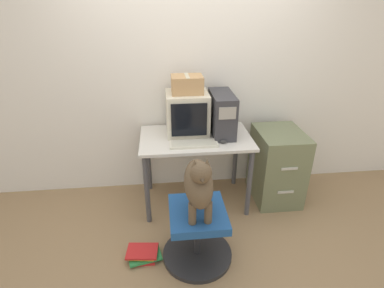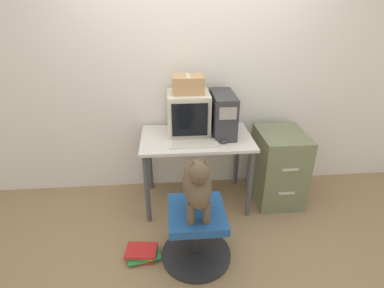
# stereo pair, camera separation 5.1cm
# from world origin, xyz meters

# --- Properties ---
(ground_plane) EXTENTS (12.00, 12.00, 0.00)m
(ground_plane) POSITION_xyz_m (0.00, 0.00, 0.00)
(ground_plane) COLOR #937551
(wall_back) EXTENTS (8.00, 0.05, 2.60)m
(wall_back) POSITION_xyz_m (0.00, 0.75, 1.30)
(wall_back) COLOR silver
(wall_back) RESTS_ON ground_plane
(desk) EXTENTS (1.11, 0.68, 0.78)m
(desk) POSITION_xyz_m (0.00, 0.34, 0.67)
(desk) COLOR silver
(desk) RESTS_ON ground_plane
(crt_monitor) EXTENTS (0.42, 0.40, 0.42)m
(crt_monitor) POSITION_xyz_m (-0.07, 0.47, 0.99)
(crt_monitor) COLOR beige
(crt_monitor) RESTS_ON desk
(pc_tower) EXTENTS (0.21, 0.49, 0.42)m
(pc_tower) POSITION_xyz_m (0.27, 0.41, 0.99)
(pc_tower) COLOR #333338
(pc_tower) RESTS_ON desk
(keyboard) EXTENTS (0.46, 0.16, 0.03)m
(keyboard) POSITION_xyz_m (-0.04, 0.16, 0.79)
(keyboard) COLOR beige
(keyboard) RESTS_ON desk
(computer_mouse) EXTENTS (0.07, 0.04, 0.04)m
(computer_mouse) POSITION_xyz_m (0.24, 0.16, 0.80)
(computer_mouse) COLOR #333333
(computer_mouse) RESTS_ON desk
(office_chair) EXTENTS (0.60, 0.60, 0.50)m
(office_chair) POSITION_xyz_m (-0.08, -0.45, 0.25)
(office_chair) COLOR #262628
(office_chair) RESTS_ON ground_plane
(dog) EXTENTS (0.22, 0.47, 0.55)m
(dog) POSITION_xyz_m (-0.08, -0.49, 0.78)
(dog) COLOR brown
(dog) RESTS_ON office_chair
(filing_cabinet) EXTENTS (0.47, 0.60, 0.79)m
(filing_cabinet) POSITION_xyz_m (0.89, 0.33, 0.39)
(filing_cabinet) COLOR #6B7251
(filing_cabinet) RESTS_ON ground_plane
(cardboard_box) EXTENTS (0.30, 0.24, 0.17)m
(cardboard_box) POSITION_xyz_m (-0.07, 0.47, 1.28)
(cardboard_box) COLOR tan
(cardboard_box) RESTS_ON crt_monitor
(book_stack_floor) EXTENTS (0.31, 0.24, 0.08)m
(book_stack_floor) POSITION_xyz_m (-0.54, -0.42, 0.04)
(book_stack_floor) COLOR red
(book_stack_floor) RESTS_ON ground_plane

